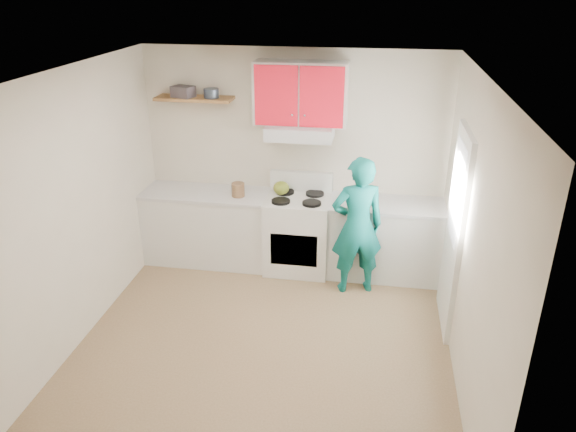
% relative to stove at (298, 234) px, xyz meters
% --- Properties ---
extents(floor, '(3.80, 3.80, 0.00)m').
position_rel_stove_xyz_m(floor, '(-0.10, -1.57, -0.46)').
color(floor, brown).
rests_on(floor, ground).
extents(ceiling, '(3.60, 3.80, 0.04)m').
position_rel_stove_xyz_m(ceiling, '(-0.10, -1.57, 2.14)').
color(ceiling, white).
rests_on(ceiling, floor).
extents(back_wall, '(3.60, 0.04, 2.60)m').
position_rel_stove_xyz_m(back_wall, '(-0.10, 0.32, 0.84)').
color(back_wall, beige).
rests_on(back_wall, floor).
extents(front_wall, '(3.60, 0.04, 2.60)m').
position_rel_stove_xyz_m(front_wall, '(-0.10, -3.47, 0.84)').
color(front_wall, beige).
rests_on(front_wall, floor).
extents(left_wall, '(0.04, 3.80, 2.60)m').
position_rel_stove_xyz_m(left_wall, '(-1.90, -1.57, 0.84)').
color(left_wall, beige).
rests_on(left_wall, floor).
extents(right_wall, '(0.04, 3.80, 2.60)m').
position_rel_stove_xyz_m(right_wall, '(1.70, -1.57, 0.84)').
color(right_wall, beige).
rests_on(right_wall, floor).
extents(door, '(0.05, 0.85, 2.05)m').
position_rel_stove_xyz_m(door, '(1.68, -0.88, 0.56)').
color(door, white).
rests_on(door, floor).
extents(door_glass, '(0.01, 0.55, 0.95)m').
position_rel_stove_xyz_m(door_glass, '(1.65, -0.88, 0.99)').
color(door_glass, white).
rests_on(door_glass, door).
extents(counter_left, '(1.52, 0.60, 0.90)m').
position_rel_stove_xyz_m(counter_left, '(-1.14, 0.02, -0.01)').
color(counter_left, silver).
rests_on(counter_left, floor).
extents(counter_right, '(1.32, 0.60, 0.90)m').
position_rel_stove_xyz_m(counter_right, '(1.04, 0.02, -0.01)').
color(counter_right, silver).
rests_on(counter_right, floor).
extents(stove, '(0.76, 0.65, 0.92)m').
position_rel_stove_xyz_m(stove, '(0.00, 0.00, 0.00)').
color(stove, white).
rests_on(stove, floor).
extents(range_hood, '(0.76, 0.44, 0.15)m').
position_rel_stove_xyz_m(range_hood, '(0.00, 0.10, 1.24)').
color(range_hood, silver).
rests_on(range_hood, back_wall).
extents(upper_cabinets, '(1.02, 0.33, 0.70)m').
position_rel_stove_xyz_m(upper_cabinets, '(0.00, 0.16, 1.66)').
color(upper_cabinets, red).
rests_on(upper_cabinets, back_wall).
extents(shelf, '(0.90, 0.30, 0.04)m').
position_rel_stove_xyz_m(shelf, '(-1.25, 0.18, 1.56)').
color(shelf, brown).
rests_on(shelf, back_wall).
extents(books, '(0.29, 0.25, 0.13)m').
position_rel_stove_xyz_m(books, '(-1.37, 0.14, 1.64)').
color(books, '#483F45').
rests_on(books, shelf).
extents(tin, '(0.20, 0.20, 0.11)m').
position_rel_stove_xyz_m(tin, '(-1.04, 0.15, 1.63)').
color(tin, '#333D4C').
rests_on(tin, shelf).
extents(kettle, '(0.24, 0.24, 0.16)m').
position_rel_stove_xyz_m(kettle, '(-0.22, 0.10, 0.54)').
color(kettle, olive).
rests_on(kettle, stove).
extents(crock, '(0.16, 0.16, 0.19)m').
position_rel_stove_xyz_m(crock, '(-0.71, -0.04, 0.53)').
color(crock, brown).
rests_on(crock, counter_left).
extents(cutting_board, '(0.39, 0.34, 0.02)m').
position_rel_stove_xyz_m(cutting_board, '(0.94, 0.00, 0.45)').
color(cutting_board, olive).
rests_on(cutting_board, counter_right).
extents(silicone_mat, '(0.36, 0.33, 0.01)m').
position_rel_stove_xyz_m(silicone_mat, '(1.33, -0.02, 0.44)').
color(silicone_mat, '#B41612').
rests_on(silicone_mat, counter_right).
extents(person, '(0.67, 0.53, 1.60)m').
position_rel_stove_xyz_m(person, '(0.72, -0.40, 0.34)').
color(person, '#0A615D').
rests_on(person, floor).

